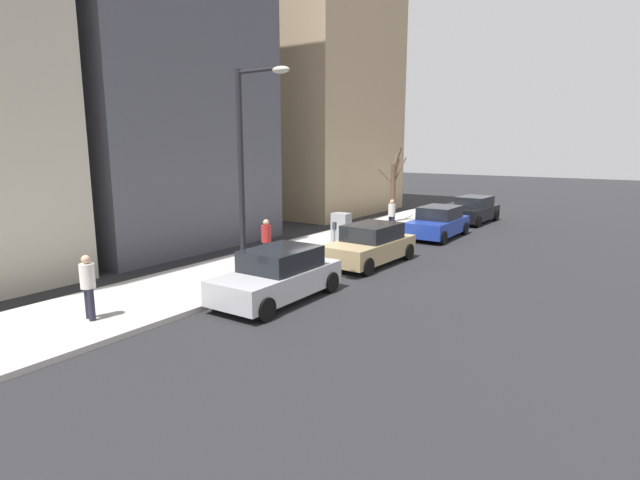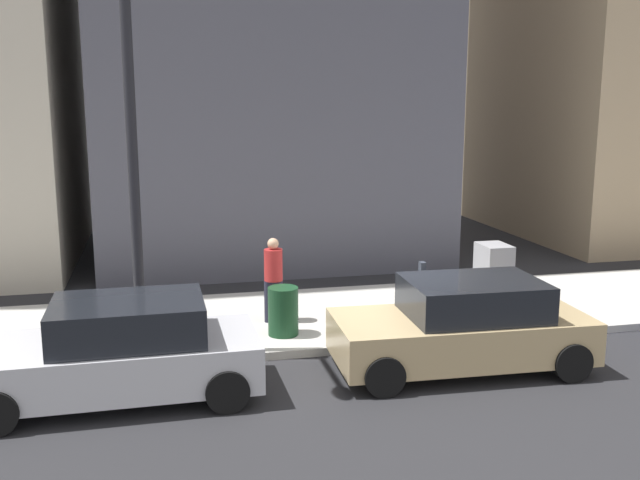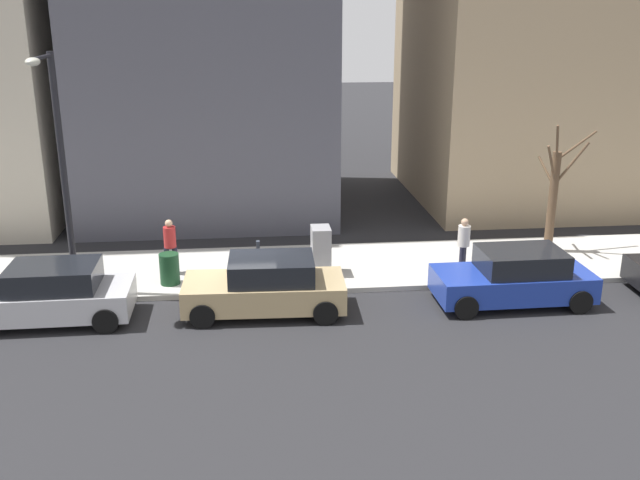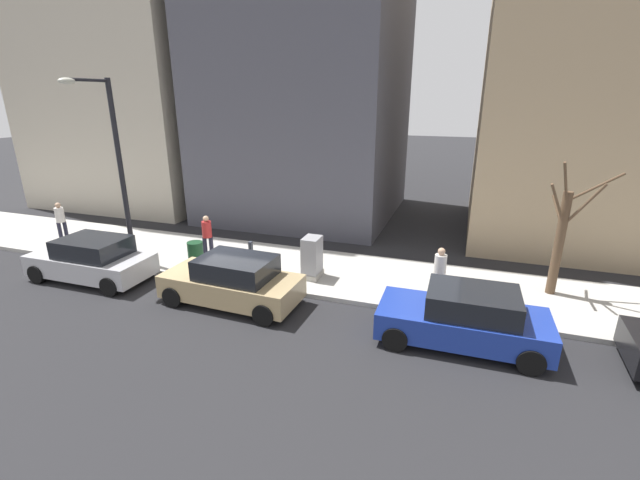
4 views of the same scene
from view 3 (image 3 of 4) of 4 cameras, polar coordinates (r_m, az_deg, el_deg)
ground_plane at (r=20.03m, az=-6.93°, el=-4.62°), size 120.00×120.00×0.00m
sidewalk at (r=21.86m, az=-6.88°, el=-2.43°), size 4.00×36.00×0.15m
parked_car_blue at (r=19.99m, az=15.30°, el=-2.93°), size 1.97×4.22×1.52m
parked_car_tan at (r=18.76m, az=-4.33°, el=-3.71°), size 2.05×4.26×1.52m
parked_car_silver at (r=19.44m, az=-20.82°, el=-4.10°), size 1.96×4.22×1.52m
parking_meter at (r=20.09m, az=-4.96°, el=-1.49°), size 0.14×0.10×1.35m
utility_box at (r=21.04m, az=0.07°, el=-0.88°), size 0.83×0.61×1.43m
streetlamp at (r=19.73m, az=-20.15°, el=6.26°), size 1.97×0.32×6.50m
bare_tree at (r=23.88m, az=18.19°, el=3.42°), size 1.51×2.07×4.22m
trash_bin at (r=20.77m, az=-11.95°, el=-2.27°), size 0.56×0.56×0.90m
pedestrian_near_meter at (r=21.51m, az=11.41°, el=-0.16°), size 0.37×0.36×1.66m
pedestrian_midblock at (r=21.43m, az=-11.90°, el=-0.26°), size 0.36×0.39×1.66m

